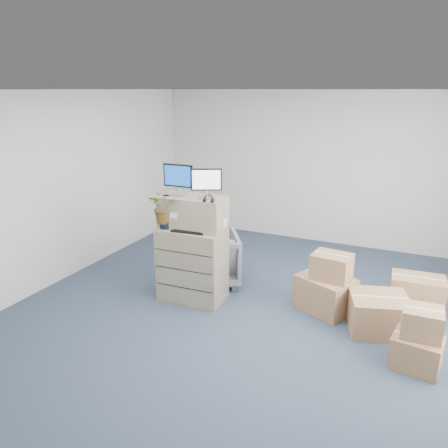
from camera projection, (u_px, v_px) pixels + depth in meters
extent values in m
plane|color=#242C41|center=(240.00, 323.00, 5.47)|extent=(7.00, 7.00, 0.00)
cube|color=beige|center=(313.00, 168.00, 8.10)|extent=(6.00, 0.02, 2.80)
cube|color=gray|center=(192.00, 264.00, 5.97)|extent=(0.89, 0.57, 1.02)
cube|color=gray|center=(193.00, 213.00, 5.80)|extent=(0.89, 0.47, 0.44)
cube|color=#99999E|center=(179.00, 195.00, 5.80)|extent=(0.22, 0.16, 0.02)
cylinder|color=#99999E|center=(179.00, 191.00, 5.78)|extent=(0.04, 0.04, 0.10)
cube|color=black|center=(178.00, 176.00, 5.72)|extent=(0.42, 0.04, 0.30)
cube|color=navy|center=(177.00, 176.00, 5.71)|extent=(0.38, 0.01, 0.26)
cube|color=#99999E|center=(207.00, 198.00, 5.63)|extent=(0.25, 0.23, 0.01)
cylinder|color=#99999E|center=(207.00, 194.00, 5.61)|extent=(0.03, 0.03, 0.09)
cube|color=black|center=(206.00, 180.00, 5.56)|extent=(0.37, 0.20, 0.28)
cube|color=silver|center=(206.00, 180.00, 5.54)|extent=(0.32, 0.16, 0.24)
torus|color=black|center=(209.00, 199.00, 5.44)|extent=(0.13, 0.02, 0.13)
cube|color=black|center=(189.00, 231.00, 5.72)|extent=(0.47, 0.23, 0.02)
ellipsoid|color=silver|center=(209.00, 233.00, 5.63)|extent=(0.11, 0.09, 0.03)
cylinder|color=gray|center=(196.00, 221.00, 5.78)|extent=(0.07, 0.07, 0.24)
cube|color=silver|center=(188.00, 228.00, 5.85)|extent=(0.05, 0.05, 0.02)
cube|color=black|center=(188.00, 223.00, 5.84)|extent=(0.06, 0.04, 0.10)
cube|color=black|center=(215.00, 227.00, 5.80)|extent=(0.24, 0.20, 0.06)
cube|color=#4494E9|center=(216.00, 222.00, 5.74)|extent=(0.27, 0.15, 0.10)
cylinder|color=#9BB390|center=(166.00, 228.00, 5.82)|extent=(0.20, 0.20, 0.02)
cylinder|color=black|center=(166.00, 223.00, 5.80)|extent=(0.17, 0.17, 0.13)
imported|color=#1C631C|center=(165.00, 210.00, 5.75)|extent=(0.44, 0.48, 0.35)
imported|color=slate|center=(210.00, 256.00, 6.51)|extent=(1.12, 1.10, 0.86)
cube|color=#895F42|center=(325.00, 294.00, 5.73)|extent=(0.83, 0.75, 0.47)
cube|color=#895F42|center=(416.00, 352.00, 4.56)|extent=(0.54, 0.46, 0.35)
cube|color=#895F42|center=(378.00, 313.00, 5.25)|extent=(0.81, 0.78, 0.44)
cube|color=#895F42|center=(332.00, 266.00, 5.59)|extent=(0.52, 0.44, 0.33)
cube|color=#895F42|center=(422.00, 322.00, 4.50)|extent=(0.40, 0.36, 0.31)
cube|color=#895F42|center=(417.00, 294.00, 5.72)|extent=(0.69, 0.47, 0.47)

